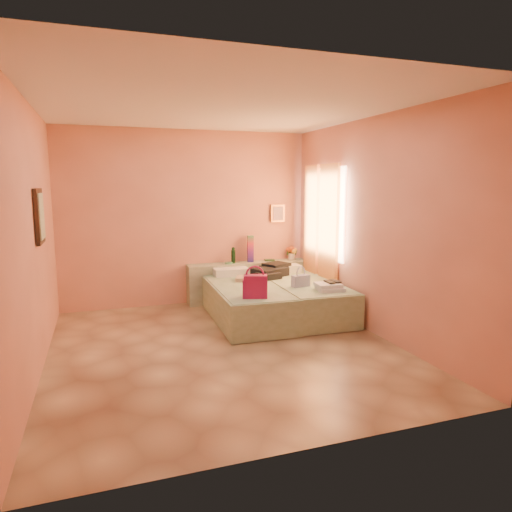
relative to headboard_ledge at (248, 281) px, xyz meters
The scene contains 16 objects.
ground 2.34m from the headboard_ledge, 114.90° to the right, with size 4.50×4.50×0.00m, color tan.
room_walls 2.25m from the headboard_ledge, 116.65° to the right, with size 4.02×4.51×2.81m.
headboard_ledge is the anchor object (origin of this frame).
bed_left 1.12m from the headboard_ledge, 109.65° to the right, with size 0.90×2.00×0.50m, color #A5C29C.
bed_right 1.18m from the headboard_ledge, 63.43° to the right, with size 0.90×2.00×0.50m, color #A5C29C.
water_bottle 0.52m from the headboard_ledge, behind, with size 0.07×0.07×0.25m, color #13341D.
rainbow_box 0.55m from the headboard_ledge, 25.65° to the left, with size 0.10×0.10×0.45m, color #9E134B.
small_dish 0.49m from the headboard_ledge, behind, with size 0.13×0.13×0.03m, color #51956E.
green_book 0.52m from the headboard_ledge, ahead, with size 0.16×0.12×0.03m, color #26472B.
flower_vase 0.93m from the headboard_ledge, ahead, with size 0.21×0.21×0.27m, color silver.
magenta_handbag 1.84m from the headboard_ledge, 105.19° to the right, with size 0.32×0.18×0.30m, color #9E134B.
khaki_garment 0.80m from the headboard_ledge, 108.62° to the right, with size 0.35×0.28×0.06m, color tan.
clothes_pile 0.62m from the headboard_ledge, 64.46° to the right, with size 0.56×0.56×0.17m, color black.
blue_handbag 1.43m from the headboard_ledge, 75.81° to the right, with size 0.26×0.11×0.17m, color #414E9C.
towel_stack 1.85m from the headboard_ledge, 70.06° to the right, with size 0.35×0.30×0.10m, color white.
sandal_pair 1.84m from the headboard_ledge, 67.82° to the right, with size 0.16×0.21×0.02m, color black.
Camera 1 is at (-1.35, -5.07, 1.95)m, focal length 32.00 mm.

